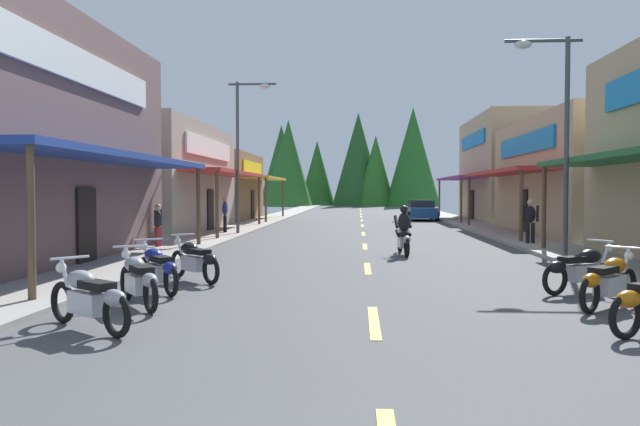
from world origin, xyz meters
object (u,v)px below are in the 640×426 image
at_px(parked_car_curbside, 421,210).
at_px(motorcycle_parked_left_3, 194,259).
at_px(motorcycle_parked_left_0, 89,297).
at_px(streetlamp_left, 244,137).
at_px(pedestrian_browsing, 530,219).
at_px(pedestrian_strolling, 225,212).
at_px(motorcycle_parked_right_2, 609,280).
at_px(pedestrian_by_shop, 158,223).
at_px(motorcycle_parked_left_1, 138,279).
at_px(rider_cruising_lead, 404,234).
at_px(motorcycle_parked_right_3, 581,268).
at_px(motorcycle_parked_left_2, 158,268).
at_px(streetlamp_right, 555,116).

bearing_deg(parked_car_curbside, motorcycle_parked_left_3, 164.20).
bearing_deg(motorcycle_parked_left_0, streetlamp_left, -49.40).
relative_size(pedestrian_browsing, pedestrian_strolling, 0.97).
relative_size(streetlamp_left, motorcycle_parked_right_2, 4.34).
distance_m(pedestrian_by_shop, pedestrian_browsing, 13.28).
bearing_deg(motorcycle_parked_left_1, motorcycle_parked_right_2, -122.81).
relative_size(streetlamp_left, pedestrian_strolling, 3.90).
height_order(motorcycle_parked_left_0, parked_car_curbside, parked_car_curbside).
bearing_deg(motorcycle_parked_right_2, pedestrian_by_shop, 92.86).
bearing_deg(pedestrian_strolling, motorcycle_parked_left_0, -104.32).
relative_size(rider_cruising_lead, parked_car_curbside, 0.50).
bearing_deg(pedestrian_browsing, motorcycle_parked_right_2, -0.18).
distance_m(motorcycle_parked_right_2, motorcycle_parked_right_3, 1.63).
xyz_separation_m(motorcycle_parked_right_2, parked_car_curbside, (0.04, 32.32, 0.20)).
bearing_deg(motorcycle_parked_left_0, motorcycle_parked_right_3, -118.42).
distance_m(motorcycle_parked_left_0, motorcycle_parked_left_2, 3.42).
xyz_separation_m(streetlamp_right, motorcycle_parked_left_3, (-9.26, -4.54, -3.66)).
distance_m(motorcycle_parked_left_1, parked_car_curbside, 33.68).
bearing_deg(streetlamp_right, pedestrian_by_shop, 167.83).
xyz_separation_m(motorcycle_parked_right_3, pedestrian_browsing, (1.85, 10.44, 0.51)).
relative_size(motorcycle_parked_left_2, motorcycle_parked_left_3, 1.08).
bearing_deg(motorcycle_parked_left_0, streetlamp_right, -98.24).
bearing_deg(motorcycle_parked_right_2, parked_car_curbside, 44.54).
bearing_deg(pedestrian_by_shop, streetlamp_left, 78.57).
height_order(motorcycle_parked_right_3, parked_car_curbside, parked_car_curbside).
relative_size(streetlamp_left, motorcycle_parked_left_2, 3.96).
height_order(pedestrian_by_shop, pedestrian_browsing, pedestrian_browsing).
height_order(motorcycle_parked_left_1, pedestrian_browsing, pedestrian_browsing).
bearing_deg(streetlamp_left, motorcycle_parked_left_1, -85.62).
bearing_deg(parked_car_curbside, motorcycle_parked_right_3, 179.43).
xyz_separation_m(motorcycle_parked_left_3, parked_car_curbside, (7.99, 29.60, 0.20)).
xyz_separation_m(motorcycle_parked_right_3, pedestrian_by_shop, (-11.26, 8.33, 0.42)).
bearing_deg(motorcycle_parked_right_3, motorcycle_parked_left_3, 141.88).
xyz_separation_m(pedestrian_by_shop, parked_car_curbside, (11.19, 22.37, -0.22)).
bearing_deg(rider_cruising_lead, motorcycle_parked_left_3, 135.36).
distance_m(motorcycle_parked_right_2, parked_car_curbside, 32.32).
bearing_deg(parked_car_curbside, pedestrian_strolling, 144.21).
bearing_deg(rider_cruising_lead, streetlamp_left, 34.50).
height_order(motorcycle_parked_right_3, pedestrian_browsing, pedestrian_browsing).
bearing_deg(streetlamp_right, motorcycle_parked_left_2, -147.82).
height_order(streetlamp_left, motorcycle_parked_right_3, streetlamp_left).
distance_m(rider_cruising_lead, pedestrian_by_shop, 8.38).
bearing_deg(motorcycle_parked_left_2, parked_car_curbside, -52.99).
distance_m(streetlamp_right, motorcycle_parked_right_2, 8.24).
xyz_separation_m(motorcycle_parked_right_3, motorcycle_parked_left_1, (-8.22, -1.98, 0.00)).
bearing_deg(motorcycle_parked_left_1, motorcycle_parked_left_0, 142.74).
distance_m(pedestrian_by_shop, parked_car_curbside, 25.01).
xyz_separation_m(motorcycle_parked_left_1, motorcycle_parked_left_3, (0.16, 3.08, 0.00)).
bearing_deg(rider_cruising_lead, pedestrian_by_shop, 76.95).
xyz_separation_m(streetlamp_left, rider_cruising_lead, (6.56, -8.23, -3.79)).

